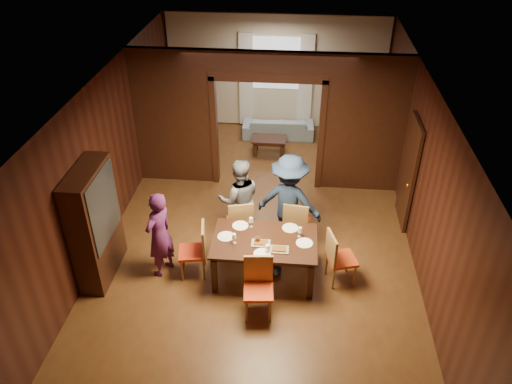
# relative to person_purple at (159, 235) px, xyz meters

# --- Properties ---
(floor) EXTENTS (9.00, 9.00, 0.00)m
(floor) POSITION_rel_person_purple_xyz_m (1.53, 1.39, -0.78)
(floor) COLOR #522C17
(floor) RESTS_ON ground
(ceiling) EXTENTS (5.50, 9.00, 0.02)m
(ceiling) POSITION_rel_person_purple_xyz_m (1.53, 1.39, 2.12)
(ceiling) COLOR silver
(ceiling) RESTS_ON room_walls
(room_walls) EXTENTS (5.52, 9.01, 2.90)m
(room_walls) POSITION_rel_person_purple_xyz_m (1.53, 3.28, 0.73)
(room_walls) COLOR black
(room_walls) RESTS_ON floor
(person_purple) EXTENTS (0.58, 0.67, 1.56)m
(person_purple) POSITION_rel_person_purple_xyz_m (0.00, 0.00, 0.00)
(person_purple) COLOR #521C50
(person_purple) RESTS_ON floor
(person_grey) EXTENTS (0.89, 0.76, 1.60)m
(person_grey) POSITION_rel_person_purple_xyz_m (1.18, 1.09, 0.02)
(person_grey) COLOR slate
(person_grey) RESTS_ON floor
(person_navy) EXTENTS (1.28, 0.92, 1.78)m
(person_navy) POSITION_rel_person_purple_xyz_m (2.07, 0.99, 0.11)
(person_navy) COLOR #172339
(person_navy) RESTS_ON floor
(sofa) EXTENTS (1.80, 0.76, 0.52)m
(sofa) POSITION_rel_person_purple_xyz_m (1.65, 5.24, -0.52)
(sofa) COLOR #7F95A6
(sofa) RESTS_ON floor
(serving_bowl) EXTENTS (0.28, 0.28, 0.07)m
(serving_bowl) POSITION_rel_person_purple_xyz_m (1.86, 0.13, 0.01)
(serving_bowl) COLOR black
(serving_bowl) RESTS_ON dining_table
(dining_table) EXTENTS (1.69, 1.05, 0.76)m
(dining_table) POSITION_rel_person_purple_xyz_m (1.71, 0.04, -0.40)
(dining_table) COLOR black
(dining_table) RESTS_ON floor
(coffee_table) EXTENTS (0.80, 0.50, 0.40)m
(coffee_table) POSITION_rel_person_purple_xyz_m (1.49, 4.31, -0.58)
(coffee_table) COLOR black
(coffee_table) RESTS_ON floor
(chair_left) EXTENTS (0.51, 0.51, 0.97)m
(chair_left) POSITION_rel_person_purple_xyz_m (0.52, 0.00, -0.29)
(chair_left) COLOR red
(chair_left) RESTS_ON floor
(chair_right) EXTENTS (0.55, 0.55, 0.97)m
(chair_right) POSITION_rel_person_purple_xyz_m (2.97, 0.05, -0.29)
(chair_right) COLOR red
(chair_right) RESTS_ON floor
(chair_far_l) EXTENTS (0.53, 0.53, 0.97)m
(chair_far_l) POSITION_rel_person_purple_xyz_m (1.21, 0.89, -0.29)
(chair_far_l) COLOR orange
(chair_far_l) RESTS_ON floor
(chair_far_r) EXTENTS (0.50, 0.50, 0.97)m
(chair_far_r) POSITION_rel_person_purple_xyz_m (2.22, 0.96, -0.29)
(chair_far_r) COLOR red
(chair_far_r) RESTS_ON floor
(chair_near) EXTENTS (0.48, 0.48, 0.97)m
(chair_near) POSITION_rel_person_purple_xyz_m (1.69, -0.80, -0.29)
(chair_near) COLOR red
(chair_near) RESTS_ON floor
(hutch) EXTENTS (0.40, 1.20, 2.00)m
(hutch) POSITION_rel_person_purple_xyz_m (-1.00, -0.11, 0.22)
(hutch) COLOR black
(hutch) RESTS_ON floor
(door_right) EXTENTS (0.06, 0.90, 2.10)m
(door_right) POSITION_rel_person_purple_xyz_m (4.23, 1.89, 0.27)
(door_right) COLOR black
(door_right) RESTS_ON floor
(window_far) EXTENTS (1.20, 0.03, 1.30)m
(window_far) POSITION_rel_person_purple_xyz_m (1.53, 5.83, 0.92)
(window_far) COLOR silver
(window_far) RESTS_ON back_wall
(curtain_left) EXTENTS (0.35, 0.06, 2.40)m
(curtain_left) POSITION_rel_person_purple_xyz_m (0.78, 5.79, 0.47)
(curtain_left) COLOR white
(curtain_left) RESTS_ON back_wall
(curtain_right) EXTENTS (0.35, 0.06, 2.40)m
(curtain_right) POSITION_rel_person_purple_xyz_m (2.28, 5.79, 0.47)
(curtain_right) COLOR white
(curtain_right) RESTS_ON back_wall
(plate_left) EXTENTS (0.27, 0.27, 0.01)m
(plate_left) POSITION_rel_person_purple_xyz_m (1.08, 0.07, -0.01)
(plate_left) COLOR white
(plate_left) RESTS_ON dining_table
(plate_far_l) EXTENTS (0.27, 0.27, 0.01)m
(plate_far_l) POSITION_rel_person_purple_xyz_m (1.28, 0.38, -0.01)
(plate_far_l) COLOR white
(plate_far_l) RESTS_ON dining_table
(plate_far_r) EXTENTS (0.27, 0.27, 0.01)m
(plate_far_r) POSITION_rel_person_purple_xyz_m (2.11, 0.39, -0.01)
(plate_far_r) COLOR silver
(plate_far_r) RESTS_ON dining_table
(plate_right) EXTENTS (0.27, 0.27, 0.01)m
(plate_right) POSITION_rel_person_purple_xyz_m (2.35, 0.02, -0.01)
(plate_right) COLOR white
(plate_right) RESTS_ON dining_table
(plate_near) EXTENTS (0.27, 0.27, 0.01)m
(plate_near) POSITION_rel_person_purple_xyz_m (1.70, -0.30, -0.01)
(plate_near) COLOR white
(plate_near) RESTS_ON dining_table
(platter_a) EXTENTS (0.30, 0.20, 0.04)m
(platter_a) POSITION_rel_person_purple_xyz_m (1.66, -0.05, -0.00)
(platter_a) COLOR gray
(platter_a) RESTS_ON dining_table
(platter_b) EXTENTS (0.30, 0.20, 0.04)m
(platter_b) POSITION_rel_person_purple_xyz_m (1.96, -0.18, -0.00)
(platter_b) COLOR gray
(platter_b) RESTS_ON dining_table
(wineglass_left) EXTENTS (0.08, 0.08, 0.18)m
(wineglass_left) POSITION_rel_person_purple_xyz_m (1.24, -0.07, 0.07)
(wineglass_left) COLOR silver
(wineglass_left) RESTS_ON dining_table
(wineglass_far) EXTENTS (0.08, 0.08, 0.18)m
(wineglass_far) POSITION_rel_person_purple_xyz_m (1.46, 0.38, 0.07)
(wineglass_far) COLOR white
(wineglass_far) RESTS_ON dining_table
(wineglass_right) EXTENTS (0.08, 0.08, 0.18)m
(wineglass_right) POSITION_rel_person_purple_xyz_m (2.27, 0.19, 0.07)
(wineglass_right) COLOR silver
(wineglass_right) RESTS_ON dining_table
(tumbler) EXTENTS (0.07, 0.07, 0.14)m
(tumbler) POSITION_rel_person_purple_xyz_m (1.78, -0.25, 0.05)
(tumbler) COLOR white
(tumbler) RESTS_ON dining_table
(condiment_jar) EXTENTS (0.08, 0.08, 0.11)m
(condiment_jar) POSITION_rel_person_purple_xyz_m (1.61, -0.01, 0.04)
(condiment_jar) COLOR #512C13
(condiment_jar) RESTS_ON dining_table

